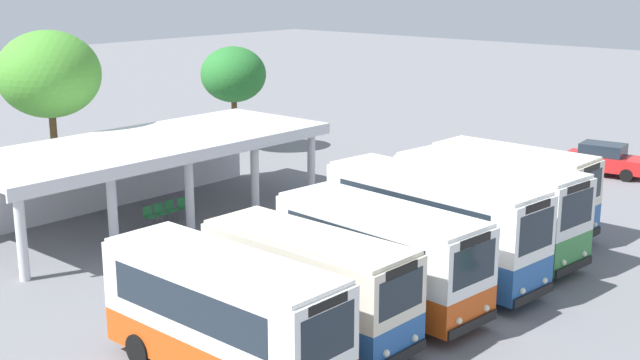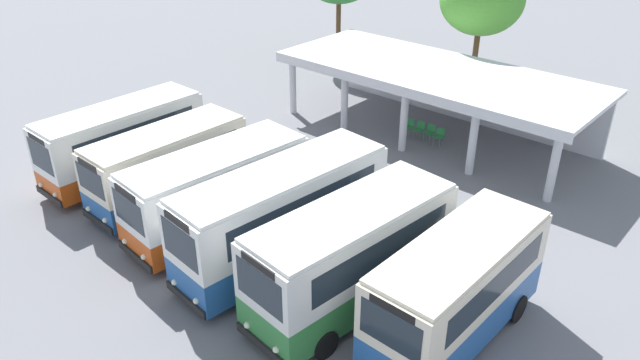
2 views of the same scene
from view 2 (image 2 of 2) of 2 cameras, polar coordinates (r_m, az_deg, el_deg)
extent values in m
plane|color=slate|center=(22.07, -12.27, -7.07)|extent=(180.00, 180.00, 0.00)
cylinder|color=black|center=(26.08, -20.56, -1.23)|extent=(0.23, 0.90, 0.90)
cylinder|color=black|center=(27.77, -22.66, 0.21)|extent=(0.23, 0.90, 0.90)
cylinder|color=black|center=(27.99, -12.84, 2.05)|extent=(0.23, 0.90, 0.90)
cylinder|color=black|center=(29.58, -15.23, 3.23)|extent=(0.23, 0.90, 0.90)
cube|color=#D14C14|center=(27.61, -17.85, 1.87)|extent=(2.24, 7.11, 0.93)
cube|color=white|center=(27.04, -18.28, 4.49)|extent=(2.24, 7.11, 1.84)
cube|color=white|center=(26.68, -18.60, 6.41)|extent=(2.18, 6.89, 0.12)
cube|color=black|center=(26.43, -24.25, -1.42)|extent=(2.07, 0.12, 0.28)
cube|color=#1E2833|center=(25.68, -24.93, 2.03)|extent=(1.78, 0.07, 1.20)
cube|color=black|center=(25.39, -25.27, 3.54)|extent=(1.31, 0.06, 0.24)
cube|color=#1E2833|center=(26.20, -16.88, 4.05)|extent=(0.09, 5.67, 1.01)
cube|color=#1E2833|center=(27.95, -19.28, 5.22)|extent=(0.09, 5.67, 1.01)
sphere|color=#EAEACC|center=(25.79, -23.78, -1.27)|extent=(0.20, 0.20, 0.20)
sphere|color=#EAEACC|center=(26.79, -24.91, -0.40)|extent=(0.20, 0.20, 0.20)
cylinder|color=black|center=(23.68, -16.40, -3.65)|extent=(0.24, 0.90, 0.90)
cylinder|color=black|center=(25.30, -18.95, -1.88)|extent=(0.24, 0.90, 0.90)
cylinder|color=black|center=(25.59, -8.86, -0.19)|extent=(0.24, 0.90, 0.90)
cylinder|color=black|center=(27.10, -11.68, 1.25)|extent=(0.24, 0.90, 0.90)
cube|color=#23569E|center=(25.14, -13.99, -0.16)|extent=(2.32, 6.55, 1.02)
cube|color=beige|center=(24.56, -14.35, 2.50)|extent=(2.32, 6.55, 1.58)
cube|color=beige|center=(24.21, -14.58, 4.30)|extent=(2.25, 6.35, 0.12)
cube|color=black|center=(23.98, -20.29, -3.71)|extent=(2.09, 0.14, 0.28)
cube|color=#1E2833|center=(23.18, -20.90, -0.07)|extent=(1.80, 0.08, 1.03)
cube|color=black|center=(22.91, -21.17, 1.29)|extent=(1.32, 0.08, 0.24)
cube|color=#1E2833|center=(23.76, -12.68, 1.92)|extent=(0.14, 5.21, 0.87)
cube|color=#1E2833|center=(25.43, -15.56, 3.38)|extent=(0.14, 5.21, 0.87)
sphere|color=#EAEACC|center=(23.35, -19.68, -3.61)|extent=(0.20, 0.20, 0.20)
sphere|color=#EAEACC|center=(24.31, -21.09, -2.55)|extent=(0.20, 0.20, 0.20)
cylinder|color=black|center=(21.32, -12.44, -7.03)|extent=(0.29, 0.91, 0.90)
cylinder|color=black|center=(22.97, -15.45, -4.59)|extent=(0.29, 0.91, 0.90)
cylinder|color=black|center=(23.37, -3.52, -2.87)|extent=(0.29, 0.91, 0.90)
cylinder|color=black|center=(24.89, -6.87, -0.92)|extent=(0.29, 0.91, 0.90)
cube|color=#D14C14|center=(22.82, -9.51, -2.82)|extent=(2.90, 7.15, 1.00)
cube|color=white|center=(22.15, -9.79, 0.18)|extent=(2.90, 7.15, 1.72)
cube|color=white|center=(21.73, -9.99, 2.32)|extent=(2.81, 6.94, 0.12)
cube|color=black|center=(21.61, -17.10, -6.93)|extent=(2.22, 0.28, 0.28)
cube|color=#1E2833|center=(20.69, -17.68, -2.88)|extent=(1.91, 0.21, 1.12)
cube|color=black|center=(20.35, -17.96, -1.22)|extent=(1.40, 0.16, 0.24)
cube|color=#1E2833|center=(21.33, -7.80, -0.67)|extent=(0.50, 5.57, 0.95)
cube|color=#1E2833|center=(23.04, -11.25, 1.36)|extent=(0.50, 5.57, 0.95)
sphere|color=#EAEACC|center=(20.95, -16.35, -7.00)|extent=(0.20, 0.20, 0.20)
sphere|color=#EAEACC|center=(21.94, -17.99, -5.52)|extent=(0.20, 0.20, 0.20)
cylinder|color=black|center=(19.30, -6.95, -10.79)|extent=(0.30, 0.92, 0.90)
cylinder|color=black|center=(20.72, -10.54, -7.97)|extent=(0.30, 0.92, 0.90)
cylinder|color=black|center=(21.91, 3.34, -5.23)|extent=(0.30, 0.92, 0.90)
cylinder|color=black|center=(23.17, -0.47, -3.11)|extent=(0.30, 0.92, 0.90)
cube|color=#23569E|center=(20.85, -3.42, -5.43)|extent=(2.92, 8.09, 1.19)
cube|color=white|center=(20.04, -3.55, -1.78)|extent=(2.92, 8.09, 1.89)
cube|color=white|center=(19.55, -3.64, 0.76)|extent=(2.83, 7.84, 0.12)
cube|color=black|center=(19.34, -12.58, -10.98)|extent=(2.11, 0.29, 0.28)
cube|color=#1E2833|center=(18.15, -13.14, -5.94)|extent=(1.82, 0.21, 1.23)
cube|color=black|center=(17.73, -13.41, -3.88)|extent=(1.33, 0.17, 0.24)
cube|color=#1E2833|center=(19.35, -1.21, -2.75)|extent=(0.60, 6.32, 1.04)
cube|color=#1E2833|center=(20.82, -5.31, -0.45)|extent=(0.60, 6.32, 1.04)
sphere|color=#EAEACC|center=(18.73, -11.64, -11.15)|extent=(0.20, 0.20, 0.20)
sphere|color=#EAEACC|center=(19.58, -13.62, -9.39)|extent=(0.20, 0.20, 0.20)
cylinder|color=black|center=(17.56, 0.47, -15.33)|extent=(0.31, 0.92, 0.90)
cylinder|color=black|center=(18.83, -4.33, -11.81)|extent=(0.31, 0.92, 0.90)
cylinder|color=black|center=(20.10, 9.74, -9.18)|extent=(0.31, 0.92, 0.90)
cylinder|color=black|center=(21.22, 4.96, -6.55)|extent=(0.31, 0.92, 0.90)
cube|color=#337F3D|center=(18.99, 3.00, -9.28)|extent=(3.03, 7.28, 1.20)
cube|color=silver|center=(18.10, 3.12, -5.53)|extent=(3.03, 7.28, 1.80)
cube|color=silver|center=(17.58, 3.20, -2.94)|extent=(2.94, 7.06, 0.12)
cube|color=black|center=(17.50, -5.56, -15.35)|extent=(2.23, 0.32, 0.28)
cube|color=#1E2833|center=(16.19, -5.76, -10.14)|extent=(1.92, 0.24, 1.17)
cube|color=black|center=(15.75, -5.89, -8.07)|extent=(1.41, 0.19, 0.24)
cube|color=#1E2833|center=(17.50, 6.10, -6.81)|extent=(0.59, 5.64, 0.99)
cube|color=#1E2833|center=(18.82, 0.80, -3.84)|extent=(0.59, 5.64, 0.99)
sphere|color=#EAEACC|center=(16.91, -4.18, -15.72)|extent=(0.20, 0.20, 0.20)
sphere|color=#EAEACC|center=(17.68, -6.90, -13.50)|extent=(0.20, 0.20, 0.20)
cylinder|color=black|center=(17.66, 5.85, -15.19)|extent=(0.23, 0.90, 0.90)
cylinder|color=black|center=(19.63, 18.17, -11.47)|extent=(0.23, 0.90, 0.90)
cylinder|color=black|center=(20.30, 12.75, -9.12)|extent=(0.23, 0.90, 0.90)
cube|color=#23569E|center=(18.20, 12.56, -12.07)|extent=(2.33, 6.47, 1.18)
cube|color=beige|center=(17.31, 13.06, -8.46)|extent=(2.33, 6.47, 1.68)
cube|color=beige|center=(16.80, 13.39, -6.01)|extent=(2.26, 6.27, 0.12)
cube|color=#1E2833|center=(15.12, 6.69, -13.91)|extent=(1.83, 0.08, 1.09)
cube|color=black|center=(14.68, 6.84, -11.99)|extent=(1.34, 0.07, 0.24)
cube|color=#1E2833|center=(16.99, 16.48, -9.57)|extent=(0.12, 5.15, 0.92)
cube|color=#1E2833|center=(17.78, 10.17, -6.82)|extent=(0.12, 5.15, 0.92)
cylinder|color=silver|center=(32.93, -2.59, 9.01)|extent=(0.36, 0.36, 3.20)
cylinder|color=silver|center=(30.68, 2.34, 7.51)|extent=(0.36, 0.36, 3.20)
cylinder|color=silver|center=(28.70, 7.95, 5.72)|extent=(0.36, 0.36, 3.20)
cylinder|color=silver|center=(27.07, 14.28, 3.63)|extent=(0.36, 0.36, 3.20)
cylinder|color=silver|center=(25.85, 21.28, 1.26)|extent=(0.36, 0.36, 3.20)
cube|color=silver|center=(33.02, 13.26, 8.32)|extent=(15.28, 0.20, 3.20)
cube|color=silver|center=(30.17, 10.97, 10.07)|extent=(15.78, 6.25, 0.20)
cube|color=silver|center=(27.78, 7.57, 8.20)|extent=(15.78, 0.10, 0.28)
cylinder|color=slate|center=(30.63, 8.42, 4.38)|extent=(0.03, 0.03, 0.44)
cylinder|color=slate|center=(30.80, 7.86, 4.56)|extent=(0.03, 0.03, 0.44)
cylinder|color=slate|center=(30.91, 8.76, 4.58)|extent=(0.03, 0.03, 0.44)
cylinder|color=slate|center=(31.07, 8.21, 4.76)|extent=(0.03, 0.03, 0.44)
cube|color=#2D8C47|center=(30.76, 8.34, 4.98)|extent=(0.45, 0.45, 0.04)
cube|color=#2D8C47|center=(30.84, 8.57, 5.43)|extent=(0.44, 0.05, 0.40)
cylinder|color=slate|center=(30.39, 9.39, 4.10)|extent=(0.03, 0.03, 0.44)
cylinder|color=slate|center=(30.55, 8.83, 4.28)|extent=(0.03, 0.03, 0.44)
cylinder|color=slate|center=(30.67, 9.74, 4.31)|extent=(0.03, 0.03, 0.44)
cylinder|color=slate|center=(30.83, 9.18, 4.48)|extent=(0.03, 0.03, 0.44)
cube|color=#2D8C47|center=(30.51, 9.32, 4.70)|extent=(0.45, 0.45, 0.04)
cube|color=#2D8C47|center=(30.60, 9.54, 5.16)|extent=(0.44, 0.05, 0.40)
cylinder|color=slate|center=(30.15, 10.38, 3.81)|extent=(0.03, 0.03, 0.44)
cylinder|color=slate|center=(30.30, 9.80, 3.99)|extent=(0.03, 0.03, 0.44)
cylinder|color=slate|center=(30.43, 10.71, 4.01)|extent=(0.03, 0.03, 0.44)
cylinder|color=slate|center=(30.59, 10.14, 4.20)|extent=(0.03, 0.03, 0.44)
cube|color=#2D8C47|center=(30.27, 10.30, 4.42)|extent=(0.45, 0.45, 0.04)
cube|color=#2D8C47|center=(30.35, 10.52, 4.88)|extent=(0.44, 0.05, 0.40)
cylinder|color=slate|center=(29.81, 11.24, 3.43)|extent=(0.03, 0.03, 0.44)
cylinder|color=slate|center=(29.96, 10.65, 3.62)|extent=(0.03, 0.03, 0.44)
cylinder|color=slate|center=(30.10, 11.57, 3.64)|extent=(0.03, 0.03, 0.44)
cylinder|color=slate|center=(30.25, 10.99, 3.83)|extent=(0.03, 0.03, 0.44)
cube|color=#2D8C47|center=(29.93, 11.16, 4.04)|extent=(0.45, 0.45, 0.04)
cube|color=#2D8C47|center=(30.01, 11.38, 4.51)|extent=(0.44, 0.05, 0.40)
cylinder|color=brown|center=(35.69, 14.35, 10.42)|extent=(0.32, 0.32, 4.03)
cylinder|color=brown|center=(41.77, 1.75, 13.95)|extent=(0.32, 0.32, 4.15)
camera|label=1|loc=(35.06, -54.81, 13.06)|focal=46.73mm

